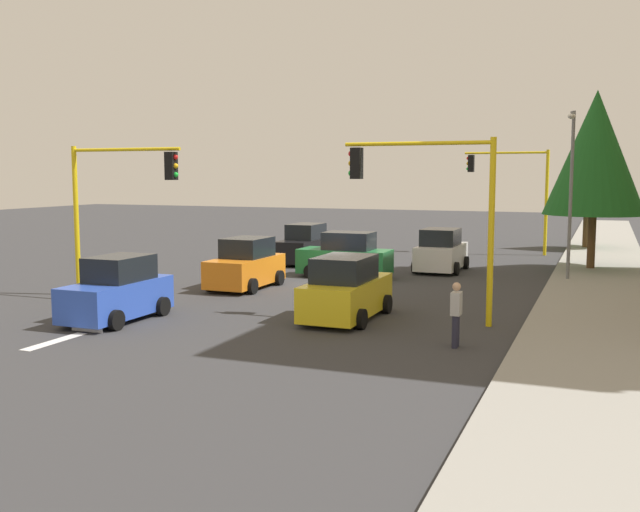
{
  "coord_description": "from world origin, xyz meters",
  "views": [
    {
      "loc": [
        27.21,
        10.6,
        4.47
      ],
      "look_at": [
        0.65,
        0.01,
        1.2
      ],
      "focal_mm": 40.44,
      "sensor_mm": 36.0,
      "label": 1
    }
  ],
  "objects_px": {
    "car_green": "(346,257)",
    "car_black": "(305,245)",
    "tree_roadside_mid": "(595,153)",
    "car_yellow": "(346,290)",
    "street_lamp_curbside": "(571,177)",
    "car_orange": "(246,265)",
    "tree_roadside_far": "(588,178)",
    "car_white": "(441,252)",
    "car_blue": "(117,292)",
    "traffic_signal_far_left": "(513,181)",
    "pedestrian_crossing": "(456,313)",
    "traffic_signal_near_left": "(430,193)",
    "traffic_signal_near_right": "(117,190)"
  },
  "relations": [
    {
      "from": "car_green",
      "to": "car_black",
      "type": "xyz_separation_m",
      "value": [
        -3.9,
        -3.58,
        -0.0
      ]
    },
    {
      "from": "tree_roadside_mid",
      "to": "car_yellow",
      "type": "height_order",
      "value": "tree_roadside_mid"
    },
    {
      "from": "street_lamp_curbside",
      "to": "car_yellow",
      "type": "relative_size",
      "value": 1.67
    },
    {
      "from": "car_orange",
      "to": "car_yellow",
      "type": "xyz_separation_m",
      "value": [
        4.28,
        5.71,
        0.0
      ]
    },
    {
      "from": "tree_roadside_far",
      "to": "car_white",
      "type": "distance_m",
      "value": 14.27
    },
    {
      "from": "tree_roadside_far",
      "to": "car_blue",
      "type": "xyz_separation_m",
      "value": [
        27.34,
        -12.69,
        -3.33
      ]
    },
    {
      "from": "car_orange",
      "to": "car_yellow",
      "type": "distance_m",
      "value": 7.14
    },
    {
      "from": "car_blue",
      "to": "traffic_signal_far_left",
      "type": "bearing_deg",
      "value": 159.11
    },
    {
      "from": "tree_roadside_mid",
      "to": "car_black",
      "type": "xyz_separation_m",
      "value": [
        2.1,
        -13.43,
        -4.51
      ]
    },
    {
      "from": "street_lamp_curbside",
      "to": "car_yellow",
      "type": "bearing_deg",
      "value": -30.47
    },
    {
      "from": "tree_roadside_mid",
      "to": "car_white",
      "type": "bearing_deg",
      "value": -68.32
    },
    {
      "from": "car_white",
      "to": "car_orange",
      "type": "bearing_deg",
      "value": -38.22
    },
    {
      "from": "car_white",
      "to": "pedestrian_crossing",
      "type": "bearing_deg",
      "value": 13.73
    },
    {
      "from": "car_white",
      "to": "tree_roadside_mid",
      "type": "bearing_deg",
      "value": 111.68
    },
    {
      "from": "traffic_signal_near_left",
      "to": "car_yellow",
      "type": "relative_size",
      "value": 1.32
    },
    {
      "from": "tree_roadside_far",
      "to": "traffic_signal_near_right",
      "type": "bearing_deg",
      "value": -32.29
    },
    {
      "from": "car_orange",
      "to": "car_white",
      "type": "xyz_separation_m",
      "value": [
        -7.71,
        6.07,
        0.0
      ]
    },
    {
      "from": "car_blue",
      "to": "car_orange",
      "type": "bearing_deg",
      "value": 174.3
    },
    {
      "from": "traffic_signal_far_left",
      "to": "car_white",
      "type": "height_order",
      "value": "traffic_signal_far_left"
    },
    {
      "from": "car_blue",
      "to": "pedestrian_crossing",
      "type": "bearing_deg",
      "value": 92.18
    },
    {
      "from": "traffic_signal_near_right",
      "to": "car_white",
      "type": "bearing_deg",
      "value": 141.07
    },
    {
      "from": "tree_roadside_far",
      "to": "pedestrian_crossing",
      "type": "distance_m",
      "value": 27.25
    },
    {
      "from": "traffic_signal_near_right",
      "to": "pedestrian_crossing",
      "type": "height_order",
      "value": "traffic_signal_near_right"
    },
    {
      "from": "traffic_signal_far_left",
      "to": "pedestrian_crossing",
      "type": "bearing_deg",
      "value": 3.45
    },
    {
      "from": "traffic_signal_near_right",
      "to": "traffic_signal_far_left",
      "type": "xyz_separation_m",
      "value": [
        -20.0,
        11.38,
        0.2
      ]
    },
    {
      "from": "traffic_signal_near_right",
      "to": "car_yellow",
      "type": "relative_size",
      "value": 1.31
    },
    {
      "from": "traffic_signal_far_left",
      "to": "car_yellow",
      "type": "distance_m",
      "value": 20.93
    },
    {
      "from": "car_blue",
      "to": "car_yellow",
      "type": "height_order",
      "value": "same"
    },
    {
      "from": "traffic_signal_near_left",
      "to": "car_yellow",
      "type": "height_order",
      "value": "traffic_signal_near_left"
    },
    {
      "from": "traffic_signal_near_right",
      "to": "car_blue",
      "type": "height_order",
      "value": "traffic_signal_near_right"
    },
    {
      "from": "car_green",
      "to": "traffic_signal_near_left",
      "type": "bearing_deg",
      "value": 34.62
    },
    {
      "from": "car_blue",
      "to": "pedestrian_crossing",
      "type": "distance_m",
      "value": 10.3
    },
    {
      "from": "street_lamp_curbside",
      "to": "car_blue",
      "type": "relative_size",
      "value": 1.85
    },
    {
      "from": "tree_roadside_far",
      "to": "car_white",
      "type": "height_order",
      "value": "tree_roadside_far"
    },
    {
      "from": "traffic_signal_far_left",
      "to": "car_orange",
      "type": "xyz_separation_m",
      "value": [
        16.26,
        -8.2,
        -3.19
      ]
    },
    {
      "from": "car_orange",
      "to": "car_blue",
      "type": "bearing_deg",
      "value": -5.7
    },
    {
      "from": "car_white",
      "to": "car_black",
      "type": "distance_m",
      "value": 7.02
    },
    {
      "from": "car_green",
      "to": "street_lamp_curbside",
      "type": "bearing_deg",
      "value": 100.09
    },
    {
      "from": "car_green",
      "to": "car_white",
      "type": "xyz_separation_m",
      "value": [
        -3.45,
        3.43,
        0.0
      ]
    },
    {
      "from": "traffic_signal_near_right",
      "to": "car_orange",
      "type": "distance_m",
      "value": 5.75
    },
    {
      "from": "traffic_signal_near_right",
      "to": "car_white",
      "type": "xyz_separation_m",
      "value": [
        -11.45,
        9.25,
        -2.98
      ]
    },
    {
      "from": "car_white",
      "to": "pedestrian_crossing",
      "type": "xyz_separation_m",
      "value": [
        14.39,
        3.52,
        0.01
      ]
    },
    {
      "from": "car_black",
      "to": "pedestrian_crossing",
      "type": "relative_size",
      "value": 2.37
    },
    {
      "from": "tree_roadside_far",
      "to": "tree_roadside_mid",
      "type": "xyz_separation_m",
      "value": [
        10.0,
        0.5,
        1.19
      ]
    },
    {
      "from": "tree_roadside_mid",
      "to": "car_blue",
      "type": "distance_m",
      "value": 22.25
    },
    {
      "from": "street_lamp_curbside",
      "to": "tree_roadside_mid",
      "type": "relative_size",
      "value": 0.85
    },
    {
      "from": "traffic_signal_far_left",
      "to": "pedestrian_crossing",
      "type": "distance_m",
      "value": 23.21
    },
    {
      "from": "car_blue",
      "to": "traffic_signal_near_left",
      "type": "bearing_deg",
      "value": 110.63
    },
    {
      "from": "street_lamp_curbside",
      "to": "pedestrian_crossing",
      "type": "bearing_deg",
      "value": -9.51
    },
    {
      "from": "car_blue",
      "to": "pedestrian_crossing",
      "type": "xyz_separation_m",
      "value": [
        -0.39,
        10.29,
        0.01
      ]
    }
  ]
}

